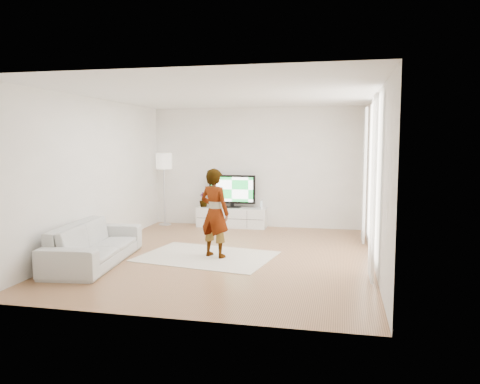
% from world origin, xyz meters
% --- Properties ---
extents(floor, '(6.00, 6.00, 0.00)m').
position_xyz_m(floor, '(0.00, 0.00, 0.00)').
color(floor, '#AE7D4E').
rests_on(floor, ground).
extents(ceiling, '(6.00, 6.00, 0.00)m').
position_xyz_m(ceiling, '(0.00, 0.00, 2.80)').
color(ceiling, white).
rests_on(ceiling, wall_back).
extents(wall_left, '(0.02, 6.00, 2.80)m').
position_xyz_m(wall_left, '(-2.50, 0.00, 1.40)').
color(wall_left, white).
rests_on(wall_left, floor).
extents(wall_right, '(0.02, 6.00, 2.80)m').
position_xyz_m(wall_right, '(2.50, 0.00, 1.40)').
color(wall_right, white).
rests_on(wall_right, floor).
extents(wall_back, '(5.00, 0.02, 2.80)m').
position_xyz_m(wall_back, '(0.00, 3.00, 1.40)').
color(wall_back, white).
rests_on(wall_back, floor).
extents(wall_front, '(5.00, 0.02, 2.80)m').
position_xyz_m(wall_front, '(0.00, -3.00, 1.40)').
color(wall_front, white).
rests_on(wall_front, floor).
extents(window, '(0.01, 2.60, 2.50)m').
position_xyz_m(window, '(2.48, 0.30, 1.45)').
color(window, white).
rests_on(window, wall_right).
extents(curtain_near, '(0.04, 0.70, 2.60)m').
position_xyz_m(curtain_near, '(2.40, -1.00, 1.35)').
color(curtain_near, white).
rests_on(curtain_near, floor).
extents(curtain_far, '(0.04, 0.70, 2.60)m').
position_xyz_m(curtain_far, '(2.40, 1.60, 1.35)').
color(curtain_far, white).
rests_on(curtain_far, floor).
extents(media_console, '(1.63, 0.46, 0.46)m').
position_xyz_m(media_console, '(-0.54, 2.76, 0.23)').
color(media_console, white).
rests_on(media_console, floor).
extents(television, '(1.10, 0.22, 0.77)m').
position_xyz_m(television, '(-0.54, 2.79, 0.88)').
color(television, black).
rests_on(television, media_console).
extents(game_console, '(0.07, 0.15, 0.20)m').
position_xyz_m(game_console, '(0.17, 2.76, 0.56)').
color(game_console, white).
rests_on(game_console, media_console).
extents(potted_plant, '(0.25, 0.25, 0.35)m').
position_xyz_m(potted_plant, '(-1.24, 2.77, 0.64)').
color(potted_plant, '#3F7238').
rests_on(potted_plant, media_console).
extents(rug, '(2.47, 1.96, 0.01)m').
position_xyz_m(rug, '(-0.32, -0.14, 0.01)').
color(rug, beige).
rests_on(rug, floor).
extents(player, '(0.66, 0.54, 1.54)m').
position_xyz_m(player, '(-0.17, -0.14, 0.78)').
color(player, '#334772').
rests_on(player, rug).
extents(sofa, '(1.15, 2.37, 0.67)m').
position_xyz_m(sofa, '(-2.01, -0.94, 0.33)').
color(sofa, beige).
rests_on(sofa, floor).
extents(floor_lamp, '(0.38, 0.38, 1.73)m').
position_xyz_m(floor_lamp, '(-2.20, 2.70, 1.47)').
color(floor_lamp, silver).
rests_on(floor_lamp, floor).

